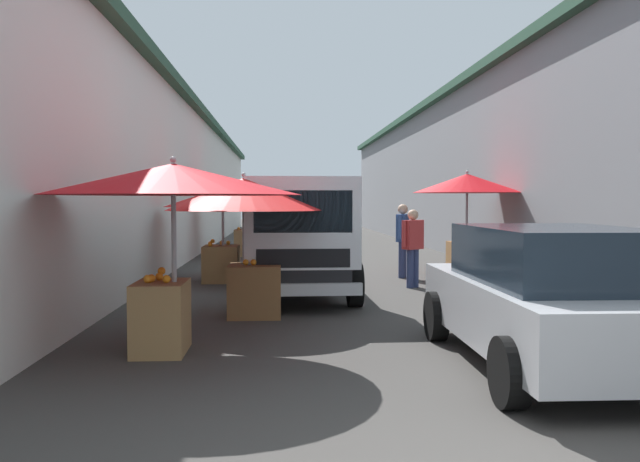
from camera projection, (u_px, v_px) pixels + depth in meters
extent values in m
plane|color=#3D3A38|center=(336.00, 269.00, 16.53)|extent=(90.00, 90.00, 0.00)
cube|color=silver|center=(61.00, 183.00, 18.22)|extent=(49.50, 7.00, 4.44)
cube|color=#284C38|center=(59.00, 98.00, 18.12)|extent=(49.80, 7.50, 0.24)
cube|color=gray|center=(585.00, 172.00, 19.11)|extent=(49.50, 7.00, 5.09)
cube|color=#284C38|center=(586.00, 80.00, 18.99)|extent=(49.80, 7.50, 0.24)
cylinder|color=#9E9EA3|center=(467.00, 224.00, 15.33)|extent=(0.06, 0.06, 2.35)
cone|color=red|center=(467.00, 183.00, 15.29)|extent=(2.53, 2.53, 0.44)
sphere|color=#9E9EA3|center=(467.00, 172.00, 15.28)|extent=(0.07, 0.07, 0.07)
cube|color=olive|center=(465.00, 257.00, 15.62)|extent=(0.79, 0.74, 0.74)
sphere|color=orange|center=(458.00, 240.00, 15.53)|extent=(0.09, 0.09, 0.09)
sphere|color=orange|center=(467.00, 240.00, 15.67)|extent=(0.09, 0.09, 0.09)
sphere|color=orange|center=(469.00, 238.00, 15.65)|extent=(0.09, 0.09, 0.09)
cylinder|color=#9E9EA3|center=(223.00, 234.00, 13.97)|extent=(0.06, 0.06, 2.01)
cone|color=red|center=(223.00, 197.00, 13.93)|extent=(2.50, 2.50, 0.42)
sphere|color=#9E9EA3|center=(223.00, 185.00, 13.92)|extent=(0.07, 0.07, 0.07)
cube|color=olive|center=(221.00, 264.00, 13.88)|extent=(0.90, 0.74, 0.76)
sphere|color=orange|center=(222.00, 243.00, 14.08)|extent=(0.09, 0.09, 0.09)
sphere|color=orange|center=(213.00, 241.00, 13.81)|extent=(0.09, 0.09, 0.09)
sphere|color=orange|center=(228.00, 243.00, 14.16)|extent=(0.09, 0.09, 0.09)
sphere|color=orange|center=(210.00, 244.00, 13.57)|extent=(0.09, 0.09, 0.09)
sphere|color=orange|center=(210.00, 243.00, 13.89)|extent=(0.09, 0.09, 0.09)
cylinder|color=#9E9EA3|center=(248.00, 220.00, 20.19)|extent=(0.06, 0.06, 2.27)
cone|color=red|center=(248.00, 190.00, 20.15)|extent=(2.83, 2.83, 0.43)
sphere|color=#9E9EA3|center=(248.00, 181.00, 20.13)|extent=(0.07, 0.07, 0.07)
cube|color=#9E7547|center=(244.00, 243.00, 20.43)|extent=(1.00, 0.59, 0.82)
sphere|color=orange|center=(247.00, 228.00, 20.58)|extent=(0.09, 0.09, 0.09)
sphere|color=orange|center=(248.00, 228.00, 20.11)|extent=(0.09, 0.09, 0.09)
sphere|color=orange|center=(245.00, 226.00, 20.35)|extent=(0.09, 0.09, 0.09)
sphere|color=orange|center=(239.00, 228.00, 20.13)|extent=(0.09, 0.09, 0.09)
cylinder|color=#9E9EA3|center=(174.00, 258.00, 7.36)|extent=(0.06, 0.06, 2.13)
cone|color=red|center=(173.00, 179.00, 7.31)|extent=(2.88, 2.88, 0.35)
sphere|color=#9E9EA3|center=(173.00, 160.00, 7.30)|extent=(0.07, 0.07, 0.07)
cube|color=#9E7547|center=(161.00, 317.00, 7.38)|extent=(0.82, 0.57, 0.80)
sphere|color=orange|center=(162.00, 271.00, 7.58)|extent=(0.09, 0.09, 0.09)
sphere|color=orange|center=(159.00, 277.00, 7.48)|extent=(0.09, 0.09, 0.09)
sphere|color=orange|center=(149.00, 279.00, 7.27)|extent=(0.09, 0.09, 0.09)
sphere|color=orange|center=(152.00, 278.00, 7.33)|extent=(0.09, 0.09, 0.09)
sphere|color=orange|center=(166.00, 279.00, 7.26)|extent=(0.09, 0.09, 0.09)
sphere|color=orange|center=(147.00, 279.00, 7.26)|extent=(0.09, 0.09, 0.09)
cylinder|color=#9E9EA3|center=(244.00, 247.00, 9.70)|extent=(0.06, 0.06, 2.05)
cone|color=red|center=(244.00, 194.00, 9.67)|extent=(2.31, 2.31, 0.48)
sphere|color=#9E9EA3|center=(244.00, 175.00, 9.65)|extent=(0.07, 0.07, 0.07)
cube|color=olive|center=(255.00, 291.00, 9.71)|extent=(0.79, 0.77, 0.77)
sphere|color=orange|center=(253.00, 262.00, 9.62)|extent=(0.09, 0.09, 0.09)
sphere|color=orange|center=(269.00, 257.00, 9.89)|extent=(0.09, 0.09, 0.09)
sphere|color=orange|center=(263.00, 261.00, 9.80)|extent=(0.09, 0.09, 0.09)
sphere|color=orange|center=(246.00, 262.00, 9.62)|extent=(0.09, 0.09, 0.09)
cube|color=#ADAFB5|center=(548.00, 312.00, 6.75)|extent=(3.92, 1.76, 0.64)
cube|color=#19232D|center=(555.00, 255.00, 6.57)|extent=(2.35, 1.54, 0.56)
cube|color=black|center=(491.00, 304.00, 8.66)|extent=(0.12, 1.65, 0.20)
cube|color=silver|center=(447.00, 283.00, 8.64)|extent=(0.06, 0.24, 0.14)
cube|color=silver|center=(534.00, 282.00, 8.70)|extent=(0.06, 0.24, 0.14)
cylinder|color=black|center=(436.00, 316.00, 8.04)|extent=(0.60, 0.21, 0.60)
cylinder|color=black|center=(573.00, 315.00, 8.13)|extent=(0.60, 0.21, 0.60)
cylinder|color=black|center=(510.00, 372.00, 5.39)|extent=(0.60, 0.21, 0.60)
cube|color=black|center=(296.00, 266.00, 12.13)|extent=(4.83, 1.57, 0.36)
cube|color=silver|center=(301.00, 222.00, 10.47)|extent=(1.57, 1.78, 1.40)
cube|color=#19232D|center=(303.00, 211.00, 9.72)|extent=(0.09, 1.47, 0.63)
cube|color=#19232D|center=(301.00, 211.00, 10.46)|extent=(1.08, 1.79, 0.45)
cube|color=black|center=(303.00, 258.00, 9.75)|extent=(0.09, 1.40, 0.28)
cube|color=silver|center=(304.00, 290.00, 9.69)|extent=(0.16, 1.75, 0.18)
cube|color=gray|center=(336.00, 240.00, 12.99)|extent=(3.16, 0.12, 0.50)
cube|color=gray|center=(253.00, 241.00, 12.86)|extent=(3.16, 0.12, 0.50)
cube|color=gray|center=(291.00, 236.00, 14.47)|extent=(0.09, 1.65, 0.50)
cylinder|color=black|center=(355.00, 285.00, 10.58)|extent=(0.72, 0.23, 0.72)
cylinder|color=black|center=(246.00, 286.00, 10.44)|extent=(0.72, 0.23, 0.72)
cylinder|color=black|center=(335.00, 266.00, 13.64)|extent=(0.72, 0.23, 0.72)
cylinder|color=black|center=(251.00, 267.00, 13.50)|extent=(0.72, 0.23, 0.72)
cylinder|color=navy|center=(403.00, 259.00, 14.67)|extent=(0.14, 0.14, 0.81)
cylinder|color=navy|center=(402.00, 260.00, 14.52)|extent=(0.14, 0.14, 0.81)
cube|color=#33518C|center=(403.00, 228.00, 14.56)|extent=(0.51, 0.37, 0.61)
sphere|color=tan|center=(403.00, 209.00, 14.54)|extent=(0.22, 0.22, 0.22)
cylinder|color=#33518C|center=(405.00, 226.00, 14.83)|extent=(0.08, 0.08, 0.55)
cylinder|color=#33518C|center=(400.00, 227.00, 14.29)|extent=(0.08, 0.08, 0.55)
cylinder|color=navy|center=(415.00, 268.00, 12.98)|extent=(0.14, 0.14, 0.76)
cylinder|color=navy|center=(410.00, 269.00, 12.87)|extent=(0.14, 0.14, 0.76)
cube|color=#B73333|center=(413.00, 235.00, 12.89)|extent=(0.44, 0.47, 0.57)
sphere|color=tan|center=(413.00, 215.00, 12.87)|extent=(0.21, 0.21, 0.21)
cylinder|color=#B73333|center=(422.00, 233.00, 13.08)|extent=(0.08, 0.08, 0.51)
cylinder|color=#B73333|center=(404.00, 234.00, 12.71)|extent=(0.08, 0.08, 0.51)
cylinder|color=#194CB2|center=(271.00, 248.00, 17.86)|extent=(0.30, 0.30, 0.03)
cylinder|color=#194CB2|center=(271.00, 256.00, 17.98)|extent=(0.04, 0.04, 0.42)
cylinder|color=#194CB2|center=(267.00, 256.00, 17.86)|extent=(0.04, 0.04, 0.42)
cylinder|color=#194CB2|center=(271.00, 256.00, 17.76)|extent=(0.04, 0.04, 0.42)
cylinder|color=#194CB2|center=(276.00, 256.00, 17.88)|extent=(0.04, 0.04, 0.42)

